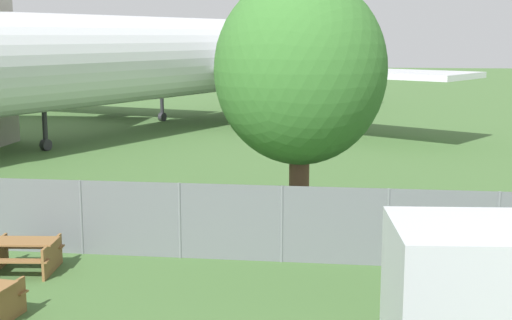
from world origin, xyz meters
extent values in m
cylinder|color=slate|center=(-2.55, 11.15, 0.96)|extent=(0.07, 0.07, 1.91)
cylinder|color=slate|center=(0.00, 11.15, 0.96)|extent=(0.07, 0.07, 1.91)
cylinder|color=slate|center=(2.55, 11.15, 0.96)|extent=(0.07, 0.07, 1.91)
cylinder|color=slate|center=(5.09, 11.15, 0.96)|extent=(0.07, 0.07, 1.91)
cylinder|color=slate|center=(7.64, 11.15, 0.96)|extent=(0.07, 0.07, 1.91)
cube|color=slate|center=(0.00, 11.15, 0.96)|extent=(56.00, 0.01, 1.91)
cylinder|color=silver|center=(-5.99, 36.57, 4.21)|extent=(17.73, 31.92, 4.66)
cone|color=silver|center=(1.94, 54.23, 4.21)|extent=(6.21, 7.03, 4.19)
cube|color=silver|center=(3.56, 34.08, 3.51)|extent=(14.98, 11.78, 0.30)
cylinder|color=#939399|center=(1.70, 35.37, 2.31)|extent=(3.63, 4.68, 2.10)
cube|color=silver|center=(-14.20, 42.05, 3.51)|extent=(15.50, 8.55, 0.30)
cylinder|color=#939399|center=(-12.00, 41.53, 2.31)|extent=(3.63, 4.68, 2.10)
cube|color=silver|center=(0.17, 50.30, 4.68)|extent=(10.88, 7.60, 0.20)
cylinder|color=#2D2D33|center=(-10.37, 26.81, 0.94)|extent=(0.24, 0.24, 1.88)
cylinder|color=#2D2D33|center=(-10.37, 26.81, 0.28)|extent=(0.50, 0.63, 0.56)
cylinder|color=#2D2D33|center=(-2.77, 36.92, 0.94)|extent=(0.24, 0.24, 1.88)
cylinder|color=#2D2D33|center=(-2.77, 36.92, 0.28)|extent=(0.50, 0.63, 0.56)
cylinder|color=#2D2D33|center=(-7.87, 39.21, 0.94)|extent=(0.24, 0.24, 1.88)
cylinder|color=#2D2D33|center=(-7.87, 39.21, 0.28)|extent=(0.50, 0.63, 0.56)
cube|color=brown|center=(-3.40, 9.65, 0.74)|extent=(1.60, 0.91, 0.04)
cube|color=brown|center=(-3.45, 10.20, 0.44)|extent=(1.55, 0.44, 0.04)
cube|color=brown|center=(-3.34, 9.09, 0.44)|extent=(1.55, 0.44, 0.04)
cube|color=brown|center=(-2.73, 9.71, 0.37)|extent=(0.21, 1.40, 0.74)
cube|color=brown|center=(-2.37, 6.63, 0.37)|extent=(0.22, 1.40, 0.74)
cylinder|color=brown|center=(2.86, 12.54, 1.38)|extent=(0.53, 0.53, 2.76)
ellipsoid|color=#38702D|center=(2.86, 12.54, 4.63)|extent=(4.39, 4.39, 4.83)
camera|label=1|loc=(4.09, -5.61, 5.49)|focal=50.00mm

